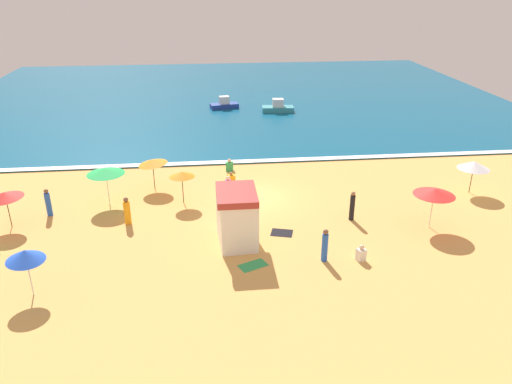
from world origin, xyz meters
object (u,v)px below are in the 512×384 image
lifeguard_cabana (237,217)px  small_boat_1 (224,104)px  beach_umbrella_1 (434,192)px  beach_umbrella_3 (25,255)px  beachgoer_7 (229,166)px  beachgoer_8 (228,189)px  beachgoer_5 (48,203)px  small_boat_0 (278,107)px  beach_umbrella_2 (5,195)px  beachgoer_0 (352,206)px  beach_umbrella_5 (153,162)px  beachgoer_2 (231,179)px  beach_umbrella_4 (474,165)px  beach_umbrella_0 (182,174)px  beachgoer_3 (325,245)px  beachgoer_4 (235,196)px  beach_umbrella_6 (105,171)px  beachgoer_9 (361,254)px  beachgoer_6 (127,211)px

lifeguard_cabana → small_boat_1: size_ratio=0.96×
beach_umbrella_1 → beach_umbrella_3: bearing=-168.1°
beachgoer_7 → beachgoer_8: (-0.35, -5.02, 0.38)m
beachgoer_5 → small_boat_0: bearing=52.5°
beach_umbrella_2 → beachgoer_0: 18.92m
beach_umbrella_5 → small_boat_1: bearing=74.8°
beachgoer_2 → beachgoer_7: (0.03, 2.50, 0.02)m
beach_umbrella_4 → small_boat_1: beach_umbrella_4 is taller
beach_umbrella_1 → small_boat_0: beach_umbrella_1 is taller
beachgoer_2 → beach_umbrella_0: bearing=-140.1°
beach_umbrella_5 → beachgoer_3: bearing=-47.7°
beach_umbrella_1 → beach_umbrella_5: 16.98m
beach_umbrella_2 → beachgoer_4: bearing=5.7°
beach_umbrella_6 → beachgoer_2: 8.04m
small_boat_0 → small_boat_1: 5.65m
beachgoer_0 → small_boat_1: size_ratio=0.58×
beach_umbrella_6 → beachgoer_8: beach_umbrella_6 is taller
beach_umbrella_0 → beachgoer_4: beach_umbrella_0 is taller
beach_umbrella_0 → beachgoer_9: size_ratio=2.48×
beachgoer_0 → beachgoer_4: (-6.46, 2.35, -0.11)m
beach_umbrella_4 → beachgoer_9: size_ratio=3.14×
beachgoer_7 → beach_umbrella_0: bearing=-121.4°
beach_umbrella_3 → beachgoer_7: 16.74m
beach_umbrella_6 → beachgoer_0: size_ratio=1.74×
beachgoer_4 → beachgoer_5: (-10.68, 0.03, 0.05)m
beach_umbrella_1 → beach_umbrella_4: bearing=43.0°
beachgoer_3 → beachgoer_9: 1.85m
beach_umbrella_0 → beach_umbrella_5: size_ratio=1.00×
beach_umbrella_1 → beachgoer_2: 12.81m
lifeguard_cabana → beach_umbrella_6: 9.19m
beach_umbrella_3 → beachgoer_2: 14.73m
beachgoer_4 → beachgoer_7: 5.99m
lifeguard_cabana → beach_umbrella_3: bearing=-158.4°
beachgoer_0 → lifeguard_cabana: bearing=-164.1°
beach_umbrella_6 → beachgoer_3: beach_umbrella_6 is taller
beachgoer_6 → beach_umbrella_6: bearing=118.3°
small_boat_0 → beach_umbrella_0: bearing=-113.3°
beach_umbrella_1 → beachgoer_4: beach_umbrella_1 is taller
beach_umbrella_6 → beachgoer_0: bearing=-14.3°
beach_umbrella_5 → beachgoer_4: size_ratio=1.35×
beachgoer_3 → beachgoer_7: size_ratio=1.93×
beachgoer_5 → beachgoer_6: (4.63, -1.54, -0.04)m
beachgoer_0 → beachgoer_4: bearing=160.0°
beach_umbrella_0 → beach_umbrella_4: (18.08, -0.36, -0.01)m
beach_umbrella_2 → beachgoer_8: beach_umbrella_2 is taller
beach_umbrella_2 → beachgoer_6: (6.34, -0.28, -1.16)m
lifeguard_cabana → beachgoer_2: lifeguard_cabana is taller
beach_umbrella_3 → beachgoer_7: (9.31, 13.82, -1.61)m
beach_umbrella_3 → beachgoer_7: bearing=56.0°
beach_umbrella_1 → beach_umbrella_6: (-17.99, 4.90, 0.03)m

